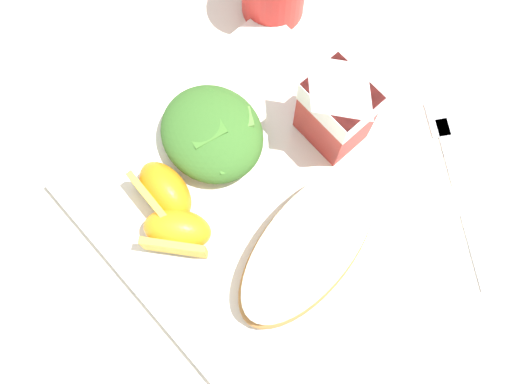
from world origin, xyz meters
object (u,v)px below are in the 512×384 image
(white_plate, at_px, (256,197))
(orange_wedge_front, at_px, (164,191))
(metal_fork, at_px, (457,176))
(milk_carton, at_px, (335,103))
(orange_wedge_middle, at_px, (177,232))
(green_salad_pile, at_px, (212,134))
(cheesy_pizza_bread, at_px, (305,249))

(white_plate, xyz_separation_m, orange_wedge_front, (-0.05, -0.06, 0.03))
(metal_fork, bearing_deg, orange_wedge_front, -126.98)
(milk_carton, relative_size, orange_wedge_middle, 1.59)
(milk_carton, distance_m, orange_wedge_front, 0.17)
(white_plate, xyz_separation_m, metal_fork, (0.11, 0.16, -0.01))
(green_salad_pile, bearing_deg, cheesy_pizza_bread, -3.97)
(orange_wedge_front, bearing_deg, cheesy_pizza_bread, 25.62)
(milk_carton, bearing_deg, orange_wedge_front, -107.58)
(orange_wedge_middle, xyz_separation_m, metal_fork, (0.13, 0.23, -0.03))
(white_plate, bearing_deg, green_salad_pile, 175.40)
(milk_carton, xyz_separation_m, metal_fork, (0.12, 0.06, -0.07))
(orange_wedge_middle, relative_size, metal_fork, 0.41)
(green_salad_pile, height_order, orange_wedge_middle, same)
(cheesy_pizza_bread, relative_size, orange_wedge_middle, 2.62)
(green_salad_pile, xyz_separation_m, orange_wedge_front, (0.01, -0.07, -0.00))
(orange_wedge_front, height_order, metal_fork, orange_wedge_front)
(orange_wedge_front, bearing_deg, metal_fork, 53.02)
(cheesy_pizza_bread, xyz_separation_m, green_salad_pile, (-0.13, 0.01, 0.00))
(cheesy_pizza_bread, distance_m, milk_carton, 0.13)
(white_plate, distance_m, green_salad_pile, 0.07)
(orange_wedge_front, relative_size, orange_wedge_middle, 0.89)
(white_plate, height_order, milk_carton, milk_carton)
(white_plate, bearing_deg, orange_wedge_front, -130.52)
(cheesy_pizza_bread, height_order, green_salad_pile, green_salad_pile)
(cheesy_pizza_bread, xyz_separation_m, orange_wedge_front, (-0.12, -0.06, 0.00))
(cheesy_pizza_bread, bearing_deg, metal_fork, 74.91)
(orange_wedge_middle, bearing_deg, milk_carton, 85.44)
(white_plate, distance_m, cheesy_pizza_bread, 0.07)
(orange_wedge_middle, bearing_deg, metal_fork, 61.10)
(orange_wedge_middle, bearing_deg, white_plate, 77.27)
(green_salad_pile, relative_size, metal_fork, 0.59)
(milk_carton, bearing_deg, white_plate, -87.69)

